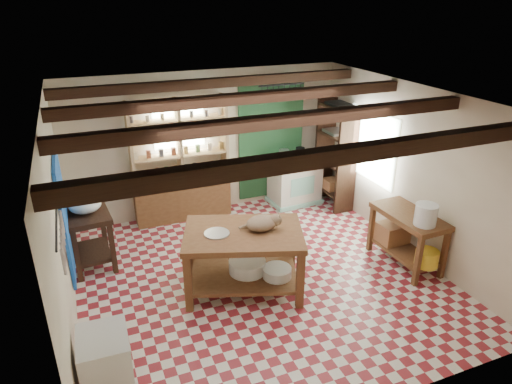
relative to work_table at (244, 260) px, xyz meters
name	(u,v)px	position (x,y,z in m)	size (l,w,h in m)	color
floor	(260,278)	(0.30, 0.16, -0.45)	(5.00, 5.00, 0.02)	maroon
ceiling	(260,99)	(0.30, 0.16, 2.16)	(5.00, 5.00, 0.02)	#48484D
wall_back	(207,143)	(0.30, 2.66, 0.86)	(5.00, 0.04, 2.60)	beige
wall_front	(369,303)	(0.30, -2.34, 0.86)	(5.00, 0.04, 2.60)	beige
wall_left	(60,229)	(-2.20, 0.16, 0.86)	(0.04, 5.00, 2.60)	beige
wall_right	(411,171)	(2.80, 0.16, 0.86)	(0.04, 5.00, 2.60)	beige
ceiling_beams	(260,108)	(0.30, 0.16, 2.04)	(5.00, 3.80, 0.15)	#321C11
blue_wall_patch	(64,212)	(-2.17, 1.06, 0.66)	(0.04, 1.40, 1.60)	#164EA9
green_wall_patch	(271,139)	(1.55, 2.63, 0.81)	(1.30, 0.04, 2.30)	#1C4725
window_back	(179,125)	(-0.20, 2.64, 1.26)	(0.90, 0.02, 0.80)	silver
window_right	(372,146)	(2.78, 1.16, 0.96)	(0.02, 1.30, 1.20)	silver
utensil_rail	(59,239)	(-2.14, -1.04, 1.34)	(0.06, 0.90, 0.28)	black
pot_rack	(281,94)	(1.55, 2.21, 1.74)	(0.86, 0.12, 0.36)	black
shelving_unit	(180,161)	(-0.25, 2.47, 0.66)	(1.70, 0.34, 2.20)	tan
tall_rack	(335,155)	(2.58, 1.96, 0.56)	(0.40, 0.86, 2.00)	#321C11
work_table	(244,260)	(0.00, 0.00, 0.00)	(1.57, 1.05, 0.89)	brown
stove	(295,181)	(1.92, 2.31, 0.00)	(0.92, 0.62, 0.90)	beige
prep_table	(91,238)	(-1.90, 1.43, 0.00)	(0.60, 0.87, 0.88)	#321C11
white_cabinet	(107,371)	(-1.92, -1.34, -0.02)	(0.47, 0.56, 0.84)	silver
right_counter	(406,239)	(2.48, -0.31, -0.03)	(0.58, 1.17, 0.84)	brown
cat	(262,223)	(0.25, -0.04, 0.54)	(0.43, 0.33, 0.19)	#8A6B50
steel_tray	(217,233)	(-0.35, 0.07, 0.45)	(0.33, 0.33, 0.02)	#A8A6AE
basin_large	(247,266)	(0.06, 0.03, -0.12)	(0.51, 0.51, 0.18)	silver
basin_small	(277,272)	(0.39, -0.24, -0.14)	(0.39, 0.39, 0.14)	silver
kettle_left	(284,155)	(1.67, 2.29, 0.57)	(0.19, 0.19, 0.22)	#A8A6AE
kettle_right	(300,153)	(2.02, 2.31, 0.56)	(0.17, 0.17, 0.21)	black
enamel_bowl	(85,205)	(-1.90, 1.43, 0.55)	(0.46, 0.46, 0.23)	silver
white_bucket	(426,215)	(2.44, -0.66, 0.54)	(0.30, 0.30, 0.30)	silver
wicker_basket	(393,232)	(2.47, -0.01, -0.07)	(0.44, 0.35, 0.31)	#8F5D3A
yellow_tub	(427,258)	(2.49, -0.76, -0.10)	(0.32, 0.32, 0.24)	gold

